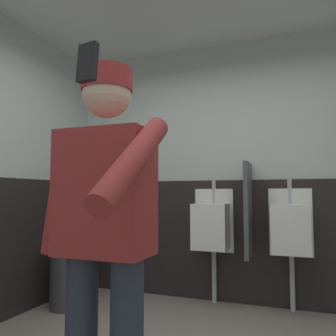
# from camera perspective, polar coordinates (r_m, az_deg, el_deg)

# --- Properties ---
(wall_back) EXTENTS (4.14, 0.12, 2.71)m
(wall_back) POSITION_cam_1_polar(r_m,az_deg,el_deg) (3.66, 10.36, -0.31)
(wall_back) COLOR silver
(wall_back) RESTS_ON ground_plane
(wainscot_band_back) EXTENTS (3.54, 0.03, 1.24)m
(wainscot_band_back) POSITION_cam_1_polar(r_m,az_deg,el_deg) (3.61, 10.31, -11.95)
(wainscot_band_back) COLOR black
(wainscot_band_back) RESTS_ON ground_plane
(urinal_left) EXTENTS (0.40, 0.34, 1.24)m
(urinal_left) POSITION_cam_1_polar(r_m,az_deg,el_deg) (3.48, 7.41, -9.66)
(urinal_left) COLOR white
(urinal_left) RESTS_ON ground_plane
(urinal_middle) EXTENTS (0.40, 0.34, 1.24)m
(urinal_middle) POSITION_cam_1_polar(r_m,az_deg,el_deg) (3.39, 20.04, -9.56)
(urinal_middle) COLOR white
(urinal_middle) RESTS_ON ground_plane
(privacy_divider_panel) EXTENTS (0.04, 0.40, 0.90)m
(privacy_divider_panel) POSITION_cam_1_polar(r_m,az_deg,el_deg) (3.33, 13.44, -6.82)
(privacy_divider_panel) COLOR #4C4C51
(person) EXTENTS (0.62, 0.60, 1.65)m
(person) POSITION_cam_1_polar(r_m,az_deg,el_deg) (1.50, -10.79, -9.24)
(person) COLOR #2D3342
(person) RESTS_ON ground_plane
(cell_phone) EXTENTS (0.06, 0.04, 0.11)m
(cell_phone) POSITION_cam_1_polar(r_m,az_deg,el_deg) (1.01, -13.47, 16.97)
(cell_phone) COLOR black
(trash_bin) EXTENTS (0.37, 0.37, 0.57)m
(trash_bin) POSITION_cam_1_polar(r_m,az_deg,el_deg) (3.58, -16.27, -17.34)
(trash_bin) COLOR #38383D
(trash_bin) RESTS_ON ground_plane
(soap_dispenser) EXTENTS (0.10, 0.07, 0.18)m
(soap_dispenser) POSITION_cam_1_polar(r_m,az_deg,el_deg) (3.86, -4.28, 0.39)
(soap_dispenser) COLOR silver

